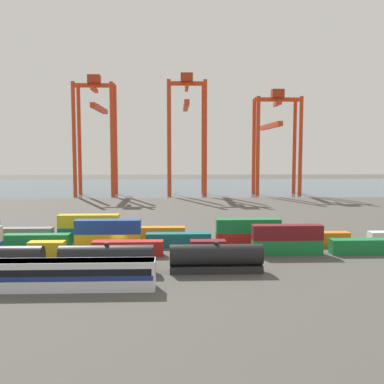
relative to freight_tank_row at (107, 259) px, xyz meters
name	(u,v)px	position (x,y,z in m)	size (l,w,h in m)	color
ground_plane	(137,217)	(-0.35, 55.82, -2.18)	(420.00, 420.00, 0.00)	#4C4944
harbour_water	(155,186)	(-0.35, 159.05, -2.18)	(400.00, 110.00, 0.01)	#475B6B
freight_tank_row	(107,259)	(0.00, 0.00, 0.00)	(45.97, 3.10, 4.56)	#232326
shipping_container_2	(47,249)	(-11.82, 10.90, -0.88)	(6.04, 2.44, 2.60)	gold
shipping_container_3	(128,248)	(1.94, 10.90, -0.88)	(12.10, 2.44, 2.60)	#AD211C
shipping_container_4	(208,248)	(15.69, 10.90, -0.88)	(6.04, 2.44, 2.60)	maroon
shipping_container_5	(287,247)	(29.44, 10.90, -0.88)	(12.10, 2.44, 2.60)	#197538
shipping_container_6	(287,232)	(29.44, 10.90, 1.72)	(12.10, 2.44, 2.60)	maroon
shipping_container_7	(365,246)	(43.20, 10.90, -0.88)	(12.10, 2.44, 2.60)	#197538
shipping_container_10	(37,241)	(-15.55, 17.81, -0.88)	(12.10, 2.44, 2.60)	#197538
shipping_container_11	(108,240)	(-2.44, 17.81, -0.88)	(12.10, 2.44, 2.60)	gold
shipping_container_12	(108,227)	(-2.44, 17.81, 1.72)	(12.10, 2.44, 2.60)	#1C4299
shipping_container_13	(179,240)	(10.68, 17.81, -0.88)	(12.10, 2.44, 2.60)	#146066
shipping_container_14	(248,239)	(23.79, 17.81, -0.88)	(12.10, 2.44, 2.60)	#AD211C
shipping_container_15	(248,226)	(23.79, 17.81, 1.72)	(12.10, 2.44, 2.60)	#197538
shipping_container_16	(317,239)	(36.91, 17.81, -0.88)	(12.10, 2.44, 2.60)	orange
shipping_container_19	(22,234)	(-20.58, 24.71, -0.88)	(12.10, 2.44, 2.60)	slate
shipping_container_20	(89,234)	(-7.30, 24.71, -0.88)	(12.10, 2.44, 2.60)	#146066
shipping_container_21	(89,221)	(-7.30, 24.71, 1.72)	(12.10, 2.44, 2.60)	gold
shipping_container_22	(155,233)	(5.98, 24.71, -0.88)	(12.10, 2.44, 2.60)	orange
gantry_crane_west	(96,123)	(-21.74, 118.15, 26.62)	(16.26, 33.48, 47.48)	red
gantry_crane_central	(187,122)	(14.71, 118.06, 27.26)	(15.66, 33.77, 48.41)	red
gantry_crane_east	(275,132)	(51.15, 119.38, 23.30)	(18.58, 40.12, 42.28)	red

